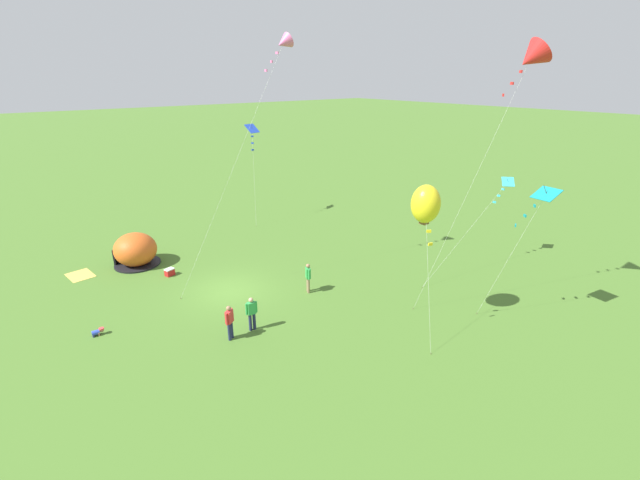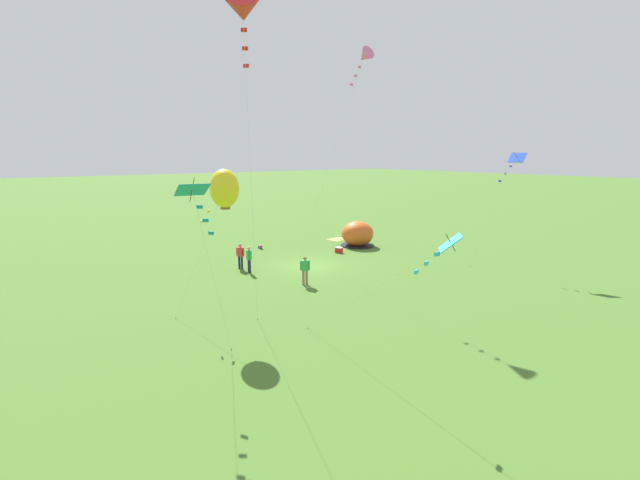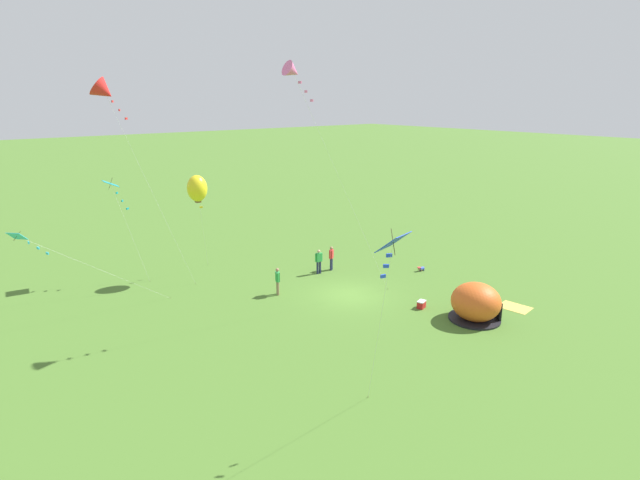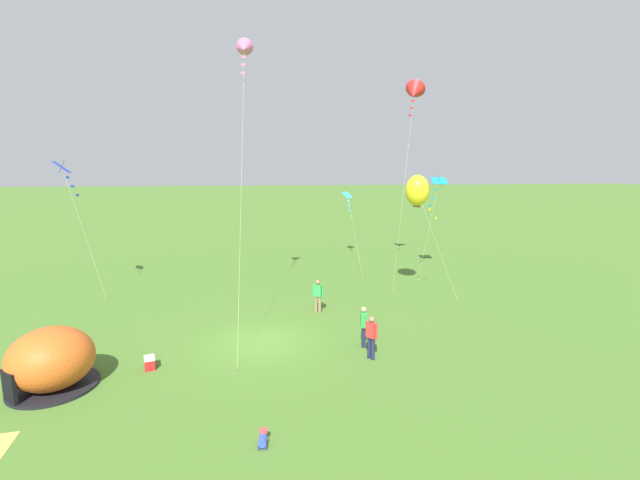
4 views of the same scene
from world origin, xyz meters
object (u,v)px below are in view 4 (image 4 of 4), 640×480
Objects in this scene: kite_cyan at (348,199)px; kite_yellow at (417,191)px; person_strolling at (318,295)px; popup_tent at (51,360)px; kite_pink at (244,49)px; kite_blue at (64,171)px; kite_teal at (438,184)px; cooler_box at (150,363)px; person_far_back at (371,335)px; toddler_crawling at (263,438)px; kite_red at (414,92)px; person_center_field at (364,324)px.

kite_yellow is at bearing -79.18° from kite_cyan.
popup_tent is at bearing -146.90° from person_strolling.
popup_tent is 0.21× the size of kite_pink.
kite_blue is 22.56m from kite_teal.
kite_pink reaches higher than kite_cyan.
kite_pink is (3.52, 6.41, 12.73)m from cooler_box.
person_far_back is 19.25m from kite_blue.
cooler_box is 1.12× the size of toddler_crawling.
kite_red reaches higher than popup_tent.
popup_tent is 1.63× the size of person_center_field.
kite_pink reaches higher than person_far_back.
kite_cyan reaches higher than person_far_back.
person_far_back is 18.57m from kite_cyan.
popup_tent is 4.57× the size of cooler_box.
person_far_back is at bearing 4.30° from popup_tent.
person_strolling is 0.25× the size of kite_teal.
kite_cyan reaches higher than toddler_crawling.
kite_blue reaches higher than person_strolling.
kite_blue is at bearing 160.94° from person_strolling.
popup_tent reaches higher than person_strolling.
person_far_back is 15.11m from kite_teal.
toddler_crawling is at bearing -106.08° from kite_cyan.
kite_blue is (-15.09, 10.25, 6.17)m from person_far_back.
person_far_back is 0.13× the size of kite_pink.
kite_blue is 19.67m from kite_yellow.
kite_cyan reaches higher than popup_tent.
kite_red is at bearing 63.30° from person_center_field.
kite_red is (5.68, 11.29, 11.13)m from person_center_field.
kite_red reaches higher than person_far_back.
kite_yellow is at bearing 55.90° from person_center_field.
kite_cyan is at bearing 72.79° from person_strolling.
popup_tent reaches higher than cooler_box.
kite_teal is (7.38, 12.09, 5.27)m from person_far_back.
kite_teal is (7.43, 10.92, 5.27)m from person_center_field.
person_far_back is 0.22× the size of kite_blue.
kite_red is at bearing 38.27° from popup_tent.
kite_pink is at bearing 49.42° from popup_tent.
kite_teal reaches higher than person_center_field.
cooler_box is at bearing 178.57° from person_far_back.
kite_blue is 19.28m from kite_cyan.
cooler_box is at bearing -173.42° from person_center_field.
kite_pink is 1.97× the size of kite_teal.
popup_tent is 23.26m from kite_teal.
person_center_field and person_far_back have the same top height.
person_strolling is (-1.39, 4.37, 0.00)m from person_center_field.
person_center_field is 0.22× the size of kite_blue.
popup_tent is 3.15m from cooler_box.
kite_pink is (-3.40, 1.08, 11.98)m from person_strolling.
kite_red is at bearing 6.08° from kite_blue.
popup_tent is 1.63× the size of person_strolling.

